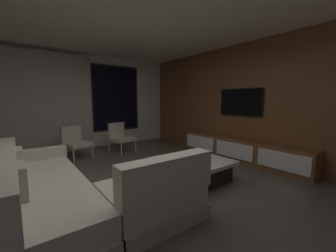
{
  "coord_description": "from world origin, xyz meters",
  "views": [
    {
      "loc": [
        -1.32,
        -2.58,
        1.4
      ],
      "look_at": [
        1.53,
        1.18,
        0.8
      ],
      "focal_mm": 21.92,
      "sensor_mm": 36.0,
      "label": 1
    }
  ],
  "objects_px": {
    "media_console": "(241,151)",
    "book_stack_on_coffee_table": "(193,162)",
    "sectional_couch": "(72,194)",
    "coffee_table": "(191,169)",
    "mounted_tv": "(240,102)",
    "accent_chair_by_curtain": "(75,141)",
    "accent_chair_near_window": "(120,136)"
  },
  "relations": [
    {
      "from": "media_console",
      "to": "book_stack_on_coffee_table",
      "type": "bearing_deg",
      "value": -170.77
    },
    {
      "from": "sectional_couch",
      "to": "media_console",
      "type": "relative_size",
      "value": 0.81
    },
    {
      "from": "coffee_table",
      "to": "mounted_tv",
      "type": "xyz_separation_m",
      "value": [
        1.83,
        0.3,
        1.16
      ]
    },
    {
      "from": "accent_chair_by_curtain",
      "to": "media_console",
      "type": "relative_size",
      "value": 0.25
    },
    {
      "from": "accent_chair_by_curtain",
      "to": "media_console",
      "type": "distance_m",
      "value": 3.91
    },
    {
      "from": "book_stack_on_coffee_table",
      "to": "accent_chair_by_curtain",
      "type": "distance_m",
      "value": 3.06
    },
    {
      "from": "coffee_table",
      "to": "accent_chair_near_window",
      "type": "height_order",
      "value": "accent_chair_near_window"
    },
    {
      "from": "coffee_table",
      "to": "mounted_tv",
      "type": "bearing_deg",
      "value": 9.22
    },
    {
      "from": "sectional_couch",
      "to": "accent_chair_near_window",
      "type": "bearing_deg",
      "value": 55.58
    },
    {
      "from": "accent_chair_by_curtain",
      "to": "sectional_couch",
      "type": "bearing_deg",
      "value": -103.67
    },
    {
      "from": "sectional_couch",
      "to": "accent_chair_near_window",
      "type": "relative_size",
      "value": 3.21
    },
    {
      "from": "coffee_table",
      "to": "media_console",
      "type": "relative_size",
      "value": 0.37
    },
    {
      "from": "accent_chair_by_curtain",
      "to": "media_console",
      "type": "bearing_deg",
      "value": -40.57
    },
    {
      "from": "media_console",
      "to": "mounted_tv",
      "type": "height_order",
      "value": "mounted_tv"
    },
    {
      "from": "book_stack_on_coffee_table",
      "to": "accent_chair_near_window",
      "type": "height_order",
      "value": "accent_chair_near_window"
    },
    {
      "from": "sectional_couch",
      "to": "accent_chair_near_window",
      "type": "xyz_separation_m",
      "value": [
        1.78,
        2.59,
        0.14
      ]
    },
    {
      "from": "accent_chair_near_window",
      "to": "media_console",
      "type": "bearing_deg",
      "value": -53.9
    },
    {
      "from": "accent_chair_near_window",
      "to": "mounted_tv",
      "type": "distance_m",
      "value": 3.19
    },
    {
      "from": "mounted_tv",
      "to": "media_console",
      "type": "bearing_deg",
      "value": -132.37
    },
    {
      "from": "accent_chair_near_window",
      "to": "media_console",
      "type": "relative_size",
      "value": 0.25
    },
    {
      "from": "sectional_couch",
      "to": "accent_chair_by_curtain",
      "type": "xyz_separation_m",
      "value": [
        0.64,
        2.63,
        0.14
      ]
    },
    {
      "from": "book_stack_on_coffee_table",
      "to": "media_console",
      "type": "distance_m",
      "value": 1.82
    },
    {
      "from": "media_console",
      "to": "mounted_tv",
      "type": "relative_size",
      "value": 2.84
    },
    {
      "from": "media_console",
      "to": "accent_chair_by_curtain",
      "type": "bearing_deg",
      "value": 139.43
    },
    {
      "from": "accent_chair_near_window",
      "to": "mounted_tv",
      "type": "bearing_deg",
      "value": -48.96
    },
    {
      "from": "media_console",
      "to": "coffee_table",
      "type": "bearing_deg",
      "value": -176.58
    },
    {
      "from": "accent_chair_near_window",
      "to": "mounted_tv",
      "type": "height_order",
      "value": "mounted_tv"
    },
    {
      "from": "accent_chair_by_curtain",
      "to": "media_console",
      "type": "xyz_separation_m",
      "value": [
        2.96,
        -2.54,
        -0.18
      ]
    },
    {
      "from": "book_stack_on_coffee_table",
      "to": "mounted_tv",
      "type": "xyz_separation_m",
      "value": [
        1.98,
        0.49,
        0.96
      ]
    },
    {
      "from": "book_stack_on_coffee_table",
      "to": "accent_chair_by_curtain",
      "type": "height_order",
      "value": "accent_chair_by_curtain"
    },
    {
      "from": "sectional_couch",
      "to": "book_stack_on_coffee_table",
      "type": "height_order",
      "value": "sectional_couch"
    },
    {
      "from": "coffee_table",
      "to": "media_console",
      "type": "distance_m",
      "value": 1.65
    }
  ]
}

